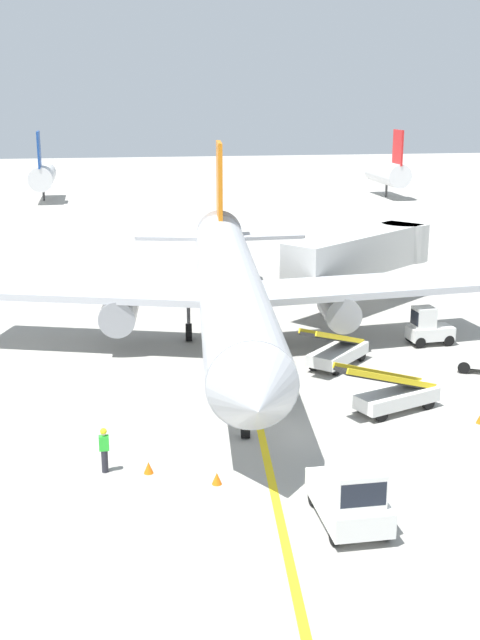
{
  "coord_description": "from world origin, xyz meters",
  "views": [
    {
      "loc": [
        -6.61,
        -29.99,
        13.2
      ],
      "look_at": [
        -0.03,
        8.18,
        2.5
      ],
      "focal_mm": 46.16,
      "sensor_mm": 36.0,
      "label": 1
    }
  ],
  "objects": [
    {
      "name": "ground_crew_marshaller",
      "position": [
        -6.8,
        -2.4,
        0.91
      ],
      "size": [
        0.36,
        0.24,
        1.7
      ],
      "color": "#26262D",
      "rests_on": "ground"
    },
    {
      "name": "baggage_tug_near_wing",
      "position": [
        10.71,
        10.49,
        0.93
      ],
      "size": [
        2.48,
        1.47,
        2.1
      ],
      "color": "silver",
      "rests_on": "ground"
    },
    {
      "name": "belt_loader_forward_hold",
      "position": [
        5.49,
        1.49,
        0.78
      ],
      "size": [
        5.11,
        3.01,
        2.59
      ],
      "color": "silver",
      "rests_on": "ground"
    },
    {
      "name": "taxi_line_yellow",
      "position": [
        -0.03,
        5.0,
        0.0
      ],
      "size": [
        8.91,
        79.57,
        0.01
      ],
      "primitive_type": "cube",
      "rotation": [
        0.0,
        0.0,
        -0.11
      ],
      "color": "yellow",
      "rests_on": "ground"
    },
    {
      "name": "jet_bridge",
      "position": [
        10.17,
        19.28,
        3.54
      ],
      "size": [
        11.57,
        9.89,
        4.85
      ],
      "color": "beige",
      "rests_on": "ground"
    },
    {
      "name": "airliner",
      "position": [
        0.03,
        11.73,
        3.42
      ],
      "size": [
        28.44,
        35.34,
        10.1
      ],
      "color": "#B2B5BA",
      "rests_on": "ground"
    },
    {
      "name": "safety_cone_wingtip_left",
      "position": [
        -2.96,
        -4.04,
        0.22
      ],
      "size": [
        0.36,
        0.36,
        0.44
      ],
      "primitive_type": "cone",
      "color": "orange",
      "rests_on": "ground"
    },
    {
      "name": "distant_aircraft_mid_left",
      "position": [
        -13.43,
        77.64,
        3.22
      ],
      "size": [
        3.0,
        10.1,
        8.8
      ],
      "color": "silver",
      "rests_on": "ground"
    },
    {
      "name": "distant_aircraft_mid_right",
      "position": [
        30.95,
        74.06,
        3.22
      ],
      "size": [
        3.0,
        10.1,
        8.8
      ],
      "color": "silver",
      "rests_on": "ground"
    },
    {
      "name": "pushback_tug",
      "position": [
        0.79,
        -7.52,
        0.99
      ],
      "size": [
        1.91,
        3.61,
        2.2
      ],
      "color": "silver",
      "rests_on": "ground"
    },
    {
      "name": "ground_plane",
      "position": [
        0.0,
        0.0,
        0.0
      ],
      "size": [
        300.0,
        300.0,
        0.0
      ],
      "primitive_type": "plane",
      "color": "#9E9B93"
    },
    {
      "name": "safety_cone_nose_right",
      "position": [
        -5.25,
        -2.77,
        0.22
      ],
      "size": [
        0.36,
        0.36,
        0.44
      ],
      "primitive_type": "cone",
      "color": "orange",
      "rests_on": "ground"
    },
    {
      "name": "safety_cone_nose_left",
      "position": [
        8.6,
        -0.45,
        0.22
      ],
      "size": [
        0.36,
        0.36,
        0.44
      ],
      "primitive_type": "cone",
      "color": "orange",
      "rests_on": "ground"
    },
    {
      "name": "belt_loader_aft_hold",
      "position": [
        4.81,
        7.74,
        0.78
      ],
      "size": [
        4.41,
        4.43,
        2.59
      ],
      "color": "silver",
      "rests_on": "ground"
    }
  ]
}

